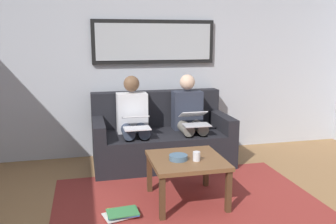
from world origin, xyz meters
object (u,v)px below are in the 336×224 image
(bowl, at_px, (178,157))
(cup, at_px, (197,156))
(couch, at_px, (161,138))
(person_right, at_px, (133,119))
(laptop_silver, at_px, (195,119))
(coffee_table, at_px, (187,164))
(person_left, at_px, (189,116))
(framed_mirror, at_px, (154,42))
(magazine_stack, at_px, (122,213))
(laptop_white, at_px, (136,122))

(bowl, bearing_deg, cup, 158.47)
(couch, distance_m, person_right, 0.47)
(laptop_silver, bearing_deg, coffee_table, 68.18)
(cup, distance_m, person_left, 1.28)
(cup, bearing_deg, framed_mirror, -87.69)
(bowl, bearing_deg, person_right, -77.07)
(bowl, distance_m, magazine_stack, 0.74)
(person_left, distance_m, magazine_stack, 1.77)
(couch, height_order, framed_mirror, framed_mirror)
(framed_mirror, bearing_deg, person_left, 128.56)
(couch, xyz_separation_m, magazine_stack, (0.67, 1.39, -0.28))
(magazine_stack, bearing_deg, person_left, -127.97)
(couch, relative_size, bowl, 9.72)
(laptop_silver, distance_m, magazine_stack, 1.61)
(person_left, relative_size, person_right, 1.00)
(cup, distance_m, laptop_silver, 1.06)
(person_left, relative_size, laptop_white, 3.37)
(coffee_table, bearing_deg, person_left, -107.67)
(laptop_silver, xyz_separation_m, person_right, (0.73, -0.23, -0.02))
(person_right, relative_size, magazine_stack, 3.38)
(couch, height_order, cup, couch)
(person_left, bearing_deg, magazine_stack, 52.03)
(couch, bearing_deg, laptop_silver, 140.28)
(framed_mirror, bearing_deg, magazine_stack, 69.47)
(laptop_silver, bearing_deg, framed_mirror, -62.23)
(person_right, distance_m, magazine_stack, 1.47)
(laptop_white, xyz_separation_m, magazine_stack, (0.30, 1.07, -0.60))
(cup, height_order, person_right, person_right)
(framed_mirror, bearing_deg, laptop_white, 62.61)
(framed_mirror, bearing_deg, bowl, 86.72)
(framed_mirror, distance_m, person_right, 1.11)
(couch, distance_m, cup, 1.32)
(person_right, bearing_deg, coffee_table, 107.52)
(person_left, bearing_deg, coffee_table, 72.33)
(framed_mirror, relative_size, coffee_table, 2.34)
(magazine_stack, bearing_deg, coffee_table, -165.58)
(cup, bearing_deg, person_right, -70.78)
(bowl, relative_size, magazine_stack, 0.53)
(cup, bearing_deg, laptop_silver, -106.36)
(cup, distance_m, laptop_white, 1.09)
(cup, bearing_deg, laptop_white, -66.50)
(couch, bearing_deg, coffee_table, 89.92)
(bowl, height_order, laptop_silver, laptop_silver)
(coffee_table, bearing_deg, framed_mirror, -90.06)
(bowl, distance_m, laptop_white, 0.98)
(laptop_white, bearing_deg, magazine_stack, 74.33)
(framed_mirror, distance_m, magazine_stack, 2.43)
(couch, distance_m, magazine_stack, 1.56)
(cup, xyz_separation_m, laptop_silver, (-0.30, -1.01, 0.13))
(cup, height_order, laptop_white, laptop_white)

